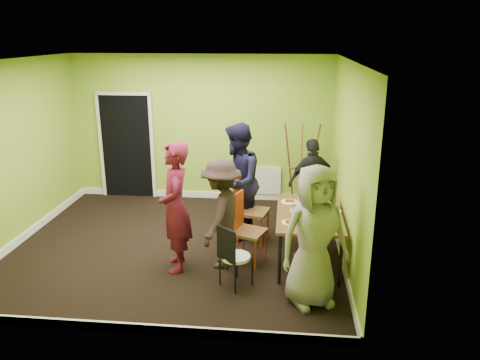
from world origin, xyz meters
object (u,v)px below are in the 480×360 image
Objects in this scene: person_left_far at (237,182)px; chair_back_end at (313,188)px; easel at (301,167)px; blue_bottle at (327,214)px; dining_table at (309,216)px; chair_left_far at (248,205)px; orange_bottle at (302,203)px; thermos at (308,203)px; person_left_near at (221,214)px; person_back_end at (312,181)px; person_standing at (175,207)px; chair_left_near at (244,225)px; chair_front_end at (311,256)px; person_front_end at (314,237)px; chair_bentwood at (232,254)px.

chair_back_end is at bearing 115.71° from person_left_far.
blue_bottle is at bearing -82.79° from easel.
chair_left_far is (-0.92, 0.61, -0.09)m from dining_table.
orange_bottle is (-0.03, -1.89, -0.02)m from easel.
person_left_near is (-1.19, -0.30, -0.08)m from thermos.
person_standing is at bearing 19.38° from person_back_end.
chair_left_near is 4.59× the size of thermos.
chair_front_end is 0.47m from person_front_end.
dining_table is at bearing 117.03° from chair_left_near.
person_left_near is 0.89× the size of person_front_end.
chair_bentwood is 2.59m from person_back_end.
chair_front_end is at bearing -84.95° from orange_bottle.
chair_back_end is at bearing 84.01° from thermos.
chair_left_far is 1.71m from chair_front_end.
chair_bentwood is 9.88× the size of orange_bottle.
person_left_near reaches higher than orange_bottle.
blue_bottle reaches higher than chair_bentwood.
chair_left_far is 0.62× the size of person_front_end.
orange_bottle is at bearing 96.57° from person_standing.
chair_left_near is (-0.91, -0.10, -0.12)m from dining_table.
chair_front_end is 1.01× the size of chair_bentwood.
person_front_end is at bearing -85.25° from orange_bottle.
person_left_near is at bearing 90.03° from person_standing.
easel is at bearing 68.08° from person_front_end.
chair_left_far is 0.40m from person_left_far.
person_back_end is (1.03, 0.90, 0.13)m from chair_left_far.
person_left_near is 1.50m from person_front_end.
person_left_far is at bearing 97.58° from person_front_end.
chair_back_end reaches higher than chair_bentwood.
person_left_far is (-1.08, 0.70, 0.07)m from thermos.
dining_table is 0.81× the size of person_left_far.
person_standing reaches higher than chair_bentwood.
person_left_far reaches higher than chair_back_end.
chair_bentwood reaches higher than orange_bottle.
orange_bottle is (0.89, 1.08, 0.32)m from chair_bentwood.
chair_bentwood is at bearing 142.00° from person_front_end.
person_standing is at bearing -52.56° from chair_left_near.
blue_bottle is at bearing -46.14° from dining_table.
chair_back_end is at bearing 104.97° from chair_bentwood.
chair_left_near is at bearing -173.51° from dining_table.
chair_left_near is 0.38m from person_left_near.
person_standing is at bearing 158.44° from chair_front_end.
easel is at bearing 91.89° from dining_table.
easel is at bearing 89.15° from orange_bottle.
chair_front_end is (-0.12, -2.21, -0.18)m from chair_back_end.
chair_left_near is at bearing 125.56° from chair_bentwood.
thermos is at bearing 71.94° from chair_left_far.
thermos is 0.12× the size of person_standing.
person_left_near is at bearing 59.32° from chair_back_end.
person_front_end is (0.11, -1.34, 0.08)m from orange_bottle.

